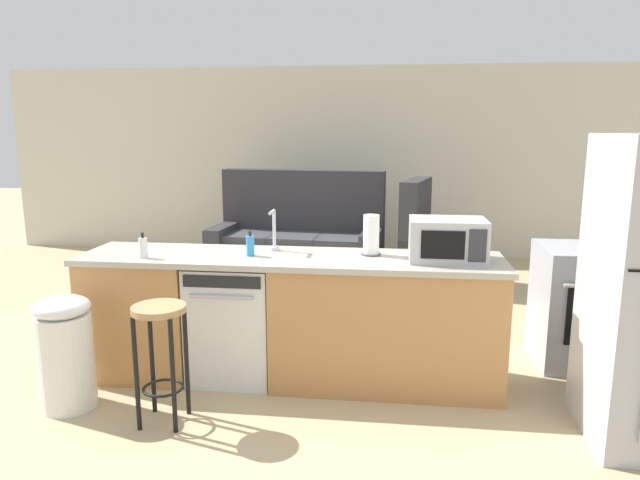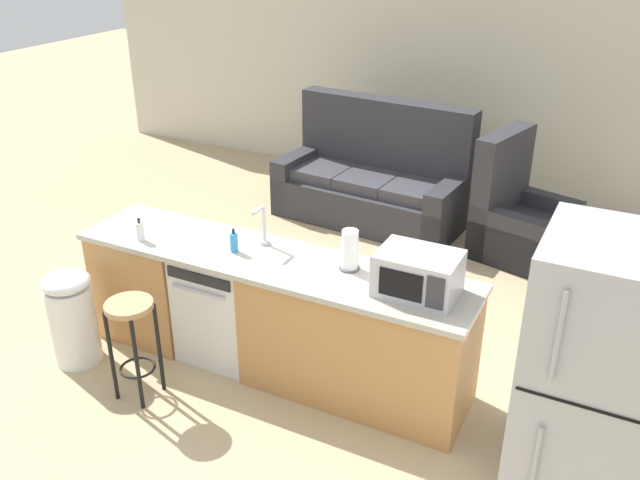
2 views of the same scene
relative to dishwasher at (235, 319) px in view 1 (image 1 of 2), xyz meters
The scene contains 15 objects.
ground_plane 0.49m from the dishwasher, ahead, with size 24.00×24.00×0.00m, color tan.
wall_back 4.33m from the dishwasher, 82.54° to the left, with size 10.00×0.06×2.60m.
kitchen_counter 0.49m from the dishwasher, ahead, with size 2.94×0.66×0.90m.
dishwasher is the anchor object (origin of this frame).
stove_range 2.66m from the dishwasher, 11.91° to the left, with size 0.76×0.68×0.90m.
microwave 1.59m from the dishwasher, ahead, with size 0.50×0.37×0.28m.
sink_faucet 0.68m from the dishwasher, 30.00° to the left, with size 0.07×0.18×0.30m.
paper_towel_roll 1.15m from the dishwasher, ahead, with size 0.14×0.14×0.28m.
soap_bottle 0.57m from the dishwasher, 13.92° to the right, with size 0.06×0.06×0.18m.
dish_soap_bottle 0.82m from the dishwasher, 161.76° to the right, with size 0.06×0.06×0.18m.
kettle 2.86m from the dishwasher, ahead, with size 0.21×0.17×0.19m.
bar_stool 0.77m from the dishwasher, 109.82° to the right, with size 0.32×0.32×0.74m.
trash_bin 1.12m from the dishwasher, 147.12° to the right, with size 0.35×0.35×0.74m.
couch 2.87m from the dishwasher, 89.92° to the left, with size 2.07×1.07×1.27m.
armchair 3.11m from the dishwasher, 59.65° to the left, with size 0.98×1.02×1.20m.
Camera 1 is at (0.83, -3.79, 1.77)m, focal length 32.00 mm.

